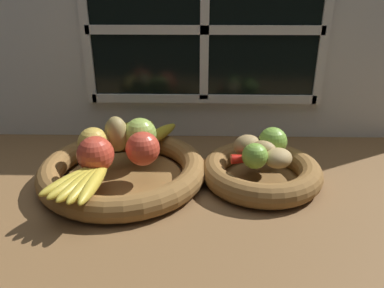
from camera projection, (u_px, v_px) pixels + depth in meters
ground_plane at (204, 188)px, 87.00cm from camera, size 140.00×90.00×3.00cm
back_wall at (204, 41)px, 102.46cm from camera, size 140.00×4.60×55.00cm
fruit_bowl_left at (123, 171)px, 86.48cm from camera, size 38.51×38.51×5.45cm
fruit_bowl_right at (261, 172)px, 85.82cm from camera, size 27.51×27.51×5.45cm
apple_green_back at (140, 134)px, 88.88cm from camera, size 7.86×7.86×7.86cm
apple_red_right at (143, 149)px, 81.66cm from camera, size 7.55×7.55×7.55cm
apple_golden_left at (93, 142)px, 85.37cm from camera, size 7.04×7.04×7.04cm
apple_red_front at (96, 154)px, 78.56cm from camera, size 7.86×7.86×7.86cm
pear_brown at (116, 134)px, 87.82cm from camera, size 7.83×8.07×8.68cm
banana_bunch_front at (84, 180)px, 73.60cm from camera, size 11.78×17.53×2.71cm
banana_bunch_back at (145, 135)px, 95.14cm from camera, size 16.09×17.73×3.00cm
potato_oblong at (247, 146)px, 85.99cm from camera, size 7.82×7.27×5.14cm
potato_large at (263, 151)px, 83.69cm from camera, size 7.37×6.35×4.82cm
potato_back at (268, 144)px, 87.24cm from camera, size 6.31×7.33×4.94cm
potato_small at (278, 158)px, 81.13cm from camera, size 8.73×8.73×4.19cm
lime_near at (255, 156)px, 80.39cm from camera, size 5.65×5.65×5.65cm
lime_far at (273, 141)px, 86.44cm from camera, size 6.68×6.68×6.68cm
chili_pepper at (263, 158)px, 83.39cm from camera, size 14.52×4.18×2.25cm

